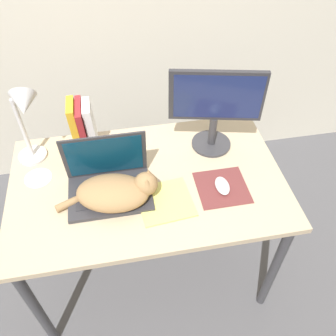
{
  "coord_description": "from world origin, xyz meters",
  "views": [
    {
      "loc": [
        -0.1,
        -0.67,
        1.91
      ],
      "look_at": [
        0.09,
        0.33,
        0.85
      ],
      "focal_mm": 38.0,
      "sensor_mm": 36.0,
      "label": 1
    }
  ],
  "objects": [
    {
      "name": "ground_plane",
      "position": [
        0.0,
        0.0,
        0.0
      ],
      "size": [
        12.0,
        12.0,
        0.0
      ],
      "primitive_type": "plane",
      "color": "#4C4C51"
    },
    {
      "name": "desk",
      "position": [
        0.0,
        0.37,
        0.66
      ],
      "size": [
        1.2,
        0.74,
        0.75
      ],
      "color": "tan",
      "rests_on": "ground_plane"
    },
    {
      "name": "laptop",
      "position": [
        -0.17,
        0.34,
        0.8
      ],
      "size": [
        0.35,
        0.24,
        0.25
      ],
      "color": "#2D2D33",
      "rests_on": "desk"
    },
    {
      "name": "cat",
      "position": [
        -0.14,
        0.28,
        0.81
      ],
      "size": [
        0.43,
        0.24,
        0.14
      ],
      "color": "#99754C",
      "rests_on": "desk"
    },
    {
      "name": "external_monitor",
      "position": [
        0.34,
        0.54,
        0.98
      ],
      "size": [
        0.41,
        0.19,
        0.4
      ],
      "color": "#333338",
      "rests_on": "desk"
    },
    {
      "name": "mousepad",
      "position": [
        0.31,
        0.27,
        0.75
      ],
      "size": [
        0.22,
        0.21,
        0.0
      ],
      "color": "brown",
      "rests_on": "desk"
    },
    {
      "name": "computer_mouse",
      "position": [
        0.31,
        0.26,
        0.77
      ],
      "size": [
        0.06,
        0.1,
        0.03
      ],
      "color": "silver",
      "rests_on": "mousepad"
    },
    {
      "name": "book_row",
      "position": [
        -0.25,
        0.64,
        0.87
      ],
      "size": [
        0.11,
        0.16,
        0.25
      ],
      "color": "gold",
      "rests_on": "desk"
    },
    {
      "name": "desk_lamp",
      "position": [
        -0.47,
        0.59,
        1.01
      ],
      "size": [
        0.17,
        0.17,
        0.39
      ],
      "color": "silver",
      "rests_on": "desk"
    },
    {
      "name": "notepad",
      "position": [
        0.06,
        0.24,
        0.75
      ],
      "size": [
        0.24,
        0.23,
        0.01
      ],
      "color": "#E5DB6B",
      "rests_on": "desk"
    },
    {
      "name": "cd_disc",
      "position": [
        -0.47,
        0.47,
        0.75
      ],
      "size": [
        0.12,
        0.12,
        0.0
      ],
      "color": "silver",
      "rests_on": "desk"
    }
  ]
}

